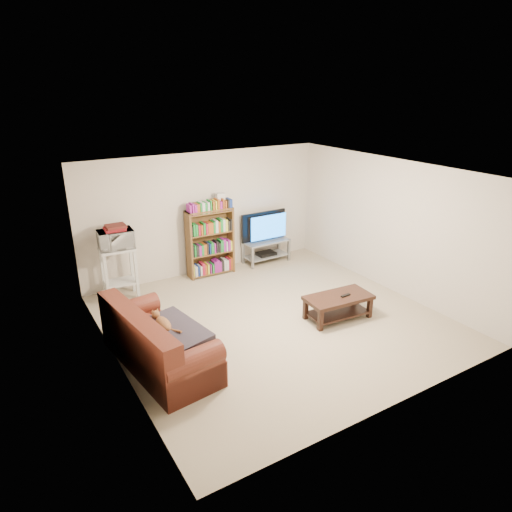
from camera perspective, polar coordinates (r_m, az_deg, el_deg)
floor at (r=7.50m, az=2.26°, el=-7.96°), size 5.00×5.00×0.00m
ceiling at (r=6.68m, az=2.56°, el=10.39°), size 5.00×5.00×0.00m
wall_back at (r=9.09m, az=-6.37°, el=5.33°), size 5.00×0.00×5.00m
wall_front at (r=5.29m, az=17.66°, el=-7.34°), size 5.00×0.00×5.00m
wall_left at (r=6.08m, az=-17.69°, el=-3.56°), size 0.00×5.00×5.00m
wall_right at (r=8.58m, az=16.50°, el=3.64°), size 0.00×5.00×5.00m
sofa at (r=6.37m, az=-12.56°, el=-10.99°), size 1.09×2.06×0.84m
blanket at (r=6.23m, az=-10.68°, el=-9.44°), size 0.95×1.12×0.18m
cat at (r=6.34m, az=-11.50°, el=-8.31°), size 0.28×0.56×0.16m
coffee_table at (r=7.54m, az=10.23°, el=-5.77°), size 1.13×0.63×0.40m
remote at (r=7.50m, az=11.13°, el=-4.85°), size 0.18×0.06×0.02m
tv_stand at (r=9.70m, az=1.28°, el=1.08°), size 0.98×0.45×0.49m
television at (r=9.56m, az=1.30°, el=3.68°), size 1.05×0.15×0.61m
dvd_player at (r=9.75m, az=1.27°, el=0.30°), size 0.39×0.28×0.06m
bookshelf at (r=9.01m, az=-5.74°, el=1.83°), size 0.94×0.32×1.35m
shelf_clutter at (r=8.84m, az=-5.37°, el=6.60°), size 0.69×0.21×0.28m
microwave_stand at (r=8.34m, az=-16.76°, el=-1.23°), size 0.62×0.47×0.94m
microwave at (r=8.17m, az=-17.12°, el=2.02°), size 0.60×0.43×0.32m
game_boxes at (r=8.12m, az=-17.26°, el=3.26°), size 0.36×0.32×0.05m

